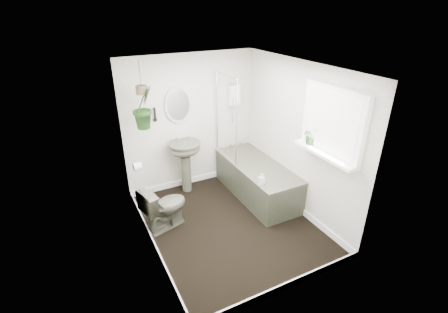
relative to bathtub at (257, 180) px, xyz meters
name	(u,v)px	position (x,y,z in m)	size (l,w,h in m)	color
floor	(229,224)	(-0.80, -0.50, -0.30)	(2.30, 2.80, 0.02)	black
ceiling	(230,66)	(-0.80, -0.50, 2.02)	(2.30, 2.80, 0.02)	white
wall_back	(190,123)	(-0.80, 0.91, 0.86)	(2.30, 0.02, 2.30)	white
wall_front	(295,208)	(-0.80, -1.91, 0.86)	(2.30, 0.02, 2.30)	white
wall_left	(144,173)	(-1.96, -0.50, 0.86)	(0.02, 2.80, 2.30)	white
wall_right	(298,139)	(0.36, -0.50, 0.86)	(0.02, 2.80, 2.30)	white
skirting	(229,221)	(-0.80, -0.50, -0.24)	(2.30, 2.80, 0.10)	white
bathtub	(257,180)	(0.00, 0.00, 0.00)	(0.72, 1.72, 0.58)	#454537
bath_screen	(226,118)	(-0.33, 0.49, 0.99)	(0.04, 0.72, 1.40)	silver
shower_box	(234,95)	(0.00, 0.84, 1.26)	(0.20, 0.10, 0.35)	white
oval_mirror	(178,105)	(-1.01, 0.87, 1.21)	(0.46, 0.03, 0.62)	beige
wall_sconce	(155,114)	(-1.41, 0.86, 1.11)	(0.04, 0.04, 0.22)	black
toilet_roll_holder	(137,166)	(-1.90, 0.20, 0.61)	(0.11, 0.11, 0.11)	white
window_recess	(333,122)	(0.29, -1.20, 1.36)	(0.08, 1.00, 0.90)	white
window_sill	(324,154)	(0.22, -1.20, 0.94)	(0.18, 1.00, 0.04)	white
window_blinds	(330,123)	(0.24, -1.20, 1.36)	(0.01, 0.86, 0.76)	white
toilet	(165,206)	(-1.65, -0.13, 0.05)	(0.38, 0.67, 0.68)	#454537
pedestal_sink	(186,167)	(-1.01, 0.68, 0.17)	(0.54, 0.46, 0.91)	#454537
sill_plant	(311,136)	(0.24, -0.90, 1.08)	(0.22, 0.19, 0.24)	black
hanging_plant	(144,107)	(-1.65, 0.52, 1.35)	(0.34, 0.28, 0.62)	black
soap_bottle	(262,179)	(-0.29, -0.56, 0.38)	(0.08, 0.08, 0.17)	black
hanging_pot	(142,90)	(-1.65, 0.52, 1.61)	(0.16, 0.16, 0.12)	#4A402E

